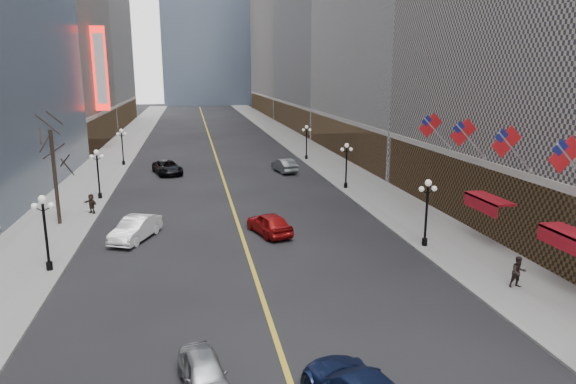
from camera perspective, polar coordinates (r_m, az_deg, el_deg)
name	(u,v)px	position (r m, az deg, el deg)	size (l,w,h in m)	color
sidewalk_east	(315,155)	(73.42, 3.04, 4.18)	(6.00, 230.00, 0.15)	gray
sidewalk_west	(110,161)	(72.15, -19.15, 3.31)	(6.00, 230.00, 0.15)	gray
lane_line	(213,148)	(81.31, -8.33, 4.89)	(0.25, 200.00, 0.02)	gold
bldg_east_c	(350,9)	(112.21, 6.94, 19.54)	(26.60, 40.60, 48.80)	gray
bldg_east_d	(305,1)	(154.34, 1.90, 20.45)	(26.60, 46.60, 62.80)	#9E9283
streetlamp_east_1	(427,206)	(35.03, 15.17, -1.48)	(1.26, 0.44, 4.52)	black
streetlamp_east_2	(346,161)	(51.45, 6.50, 3.46)	(1.26, 0.44, 4.52)	black
streetlamp_east_3	(306,139)	(68.66, 2.07, 5.95)	(1.26, 0.44, 4.52)	black
streetlamp_west_1	(45,225)	(32.74, -25.40, -3.33)	(1.26, 0.44, 4.52)	black
streetlamp_west_2	(98,169)	(49.91, -20.38, 2.42)	(1.26, 0.44, 4.52)	black
streetlamp_west_3	(122,143)	(67.52, -17.95, 5.20)	(1.26, 0.44, 4.52)	black
flag_2	(568,158)	(29.45, 28.68, 3.37)	(2.87, 0.12, 2.87)	#B2B2B7
flag_3	(509,144)	(33.41, 23.32, 4.88)	(2.87, 0.12, 2.87)	#B2B2B7
flag_4	(465,135)	(37.63, 19.10, 6.04)	(2.87, 0.12, 2.87)	#B2B2B7
flag_5	(432,127)	(42.01, 15.74, 6.94)	(2.87, 0.12, 2.87)	#B2B2B7
awning_b	(571,236)	(30.82, 28.97, -4.35)	(1.40, 4.00, 0.93)	maroon
awning_c	(487,200)	(37.05, 21.20, -0.85)	(1.40, 4.00, 0.93)	maroon
theatre_marquee	(100,69)	(81.42, -20.13, 12.73)	(2.00, 0.55, 12.00)	red
tree_west_far	(52,145)	(42.03, -24.78, 4.78)	(3.60, 3.60, 7.92)	#2D231C
car_nb_near	(204,374)	(20.25, -9.29, -19.30)	(1.56, 3.88, 1.32)	#96999D
car_nb_mid	(135,229)	(37.50, -16.59, -3.93)	(1.73, 4.96, 1.63)	white
car_nb_far	(168,167)	(60.85, -13.24, 2.67)	(2.62, 5.68, 1.58)	black
car_sb_mid	(269,223)	(37.23, -2.10, -3.51)	(1.92, 4.76, 1.62)	#9E1112
car_sb_far	(284,165)	(60.46, -0.43, 2.98)	(1.72, 4.93, 1.62)	#555C5E
ped_east_walk	(518,272)	(30.47, 24.23, -8.12)	(0.85, 0.47, 1.74)	black
ped_west_far	(91,204)	(45.14, -21.01, -1.21)	(1.51, 0.44, 1.63)	#2E2119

